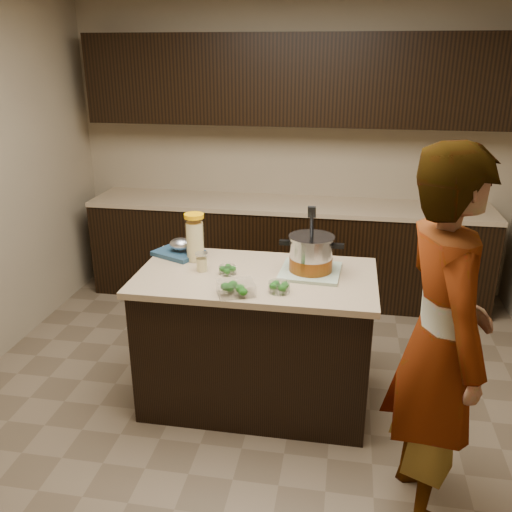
# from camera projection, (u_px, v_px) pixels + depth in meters

# --- Properties ---
(ground_plane) EXTENTS (4.00, 4.00, 0.00)m
(ground_plane) POSITION_uv_depth(u_px,v_px,m) (256.00, 398.00, 3.63)
(ground_plane) COLOR brown
(ground_plane) RESTS_ON ground
(room_shell) EXTENTS (4.04, 4.04, 2.72)m
(room_shell) POSITION_uv_depth(u_px,v_px,m) (256.00, 140.00, 3.02)
(room_shell) COLOR tan
(room_shell) RESTS_ON ground
(back_cabinets) EXTENTS (3.60, 0.63, 2.33)m
(back_cabinets) POSITION_uv_depth(u_px,v_px,m) (288.00, 197.00, 4.90)
(back_cabinets) COLOR black
(back_cabinets) RESTS_ON ground
(island) EXTENTS (1.46, 0.81, 0.90)m
(island) POSITION_uv_depth(u_px,v_px,m) (256.00, 339.00, 3.47)
(island) COLOR black
(island) RESTS_ON ground
(dish_towel) EXTENTS (0.38, 0.38, 0.02)m
(dish_towel) POSITION_uv_depth(u_px,v_px,m) (310.00, 271.00, 3.33)
(dish_towel) COLOR #63855A
(dish_towel) RESTS_ON island
(stock_pot) EXTENTS (0.39, 0.29, 0.40)m
(stock_pot) POSITION_uv_depth(u_px,v_px,m) (311.00, 256.00, 3.29)
(stock_pot) COLOR #B7B7BC
(stock_pot) RESTS_ON dish_towel
(lemonade_pitcher) EXTENTS (0.14, 0.14, 0.31)m
(lemonade_pitcher) POSITION_uv_depth(u_px,v_px,m) (195.00, 239.00, 3.49)
(lemonade_pitcher) COLOR beige
(lemonade_pitcher) RESTS_ON island
(mason_jar) EXTENTS (0.09, 0.09, 0.12)m
(mason_jar) POSITION_uv_depth(u_px,v_px,m) (202.00, 262.00, 3.35)
(mason_jar) COLOR beige
(mason_jar) RESTS_ON island
(broccoli_tub_left) EXTENTS (0.13, 0.13, 0.05)m
(broccoli_tub_left) POSITION_uv_depth(u_px,v_px,m) (228.00, 270.00, 3.31)
(broccoli_tub_left) COLOR silver
(broccoli_tub_left) RESTS_ON island
(broccoli_tub_right) EXTENTS (0.16, 0.16, 0.06)m
(broccoli_tub_right) POSITION_uv_depth(u_px,v_px,m) (279.00, 288.00, 3.06)
(broccoli_tub_right) COLOR silver
(broccoli_tub_right) RESTS_ON island
(broccoli_tub_rect) EXTENTS (0.24, 0.21, 0.07)m
(broccoli_tub_rect) POSITION_uv_depth(u_px,v_px,m) (236.00, 289.00, 3.03)
(broccoli_tub_rect) COLOR silver
(broccoli_tub_rect) RESTS_ON island
(blue_tray) EXTENTS (0.36, 0.33, 0.11)m
(blue_tray) POSITION_uv_depth(u_px,v_px,m) (179.00, 250.00, 3.61)
(blue_tray) COLOR navy
(blue_tray) RESTS_ON island
(person) EXTENTS (0.57, 0.75, 1.85)m
(person) POSITION_uv_depth(u_px,v_px,m) (440.00, 343.00, 2.48)
(person) COLOR gray
(person) RESTS_ON ground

